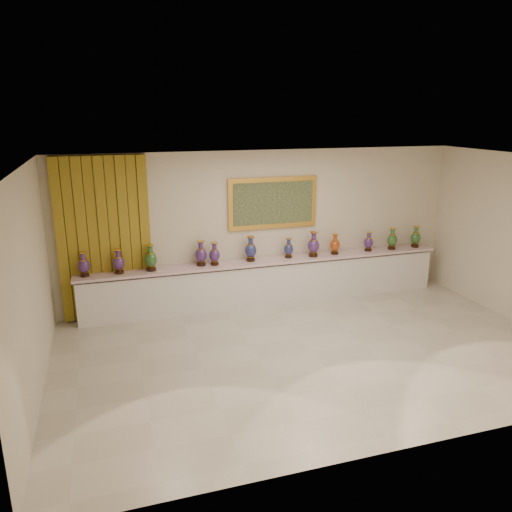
# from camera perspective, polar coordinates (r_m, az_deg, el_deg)

# --- Properties ---
(ground) EXTENTS (8.00, 8.00, 0.00)m
(ground) POSITION_cam_1_polar(r_m,az_deg,el_deg) (8.15, 6.49, -10.87)
(ground) COLOR beige
(ground) RESTS_ON ground
(room) EXTENTS (8.00, 8.00, 8.00)m
(room) POSITION_cam_1_polar(r_m,az_deg,el_deg) (9.32, -13.83, 2.58)
(room) COLOR beige
(room) RESTS_ON ground
(counter) EXTENTS (7.28, 0.48, 0.90)m
(counter) POSITION_cam_1_polar(r_m,az_deg,el_deg) (9.93, 1.33, -2.98)
(counter) COLOR white
(counter) RESTS_ON ground
(vase_0) EXTENTS (0.21, 0.21, 0.44)m
(vase_0) POSITION_cam_1_polar(r_m,az_deg,el_deg) (9.24, -19.08, -1.04)
(vase_0) COLOR black
(vase_0) RESTS_ON counter
(vase_1) EXTENTS (0.26, 0.26, 0.45)m
(vase_1) POSITION_cam_1_polar(r_m,az_deg,el_deg) (9.23, -15.43, -0.73)
(vase_1) COLOR black
(vase_1) RESTS_ON counter
(vase_2) EXTENTS (0.30, 0.30, 0.49)m
(vase_2) POSITION_cam_1_polar(r_m,az_deg,el_deg) (9.25, -11.94, -0.34)
(vase_2) COLOR black
(vase_2) RESTS_ON counter
(vase_3) EXTENTS (0.26, 0.26, 0.48)m
(vase_3) POSITION_cam_1_polar(r_m,az_deg,el_deg) (9.41, -6.31, 0.18)
(vase_3) COLOR black
(vase_3) RESTS_ON counter
(vase_4) EXTENTS (0.21, 0.21, 0.44)m
(vase_4) POSITION_cam_1_polar(r_m,az_deg,el_deg) (9.42, -4.76, 0.13)
(vase_4) COLOR black
(vase_4) RESTS_ON counter
(vase_5) EXTENTS (0.27, 0.27, 0.49)m
(vase_5) POSITION_cam_1_polar(r_m,az_deg,el_deg) (9.64, -0.62, 0.68)
(vase_5) COLOR black
(vase_5) RESTS_ON counter
(vase_6) EXTENTS (0.23, 0.23, 0.40)m
(vase_6) POSITION_cam_1_polar(r_m,az_deg,el_deg) (9.89, 3.75, 0.81)
(vase_6) COLOR black
(vase_6) RESTS_ON counter
(vase_7) EXTENTS (0.24, 0.24, 0.51)m
(vase_7) POSITION_cam_1_polar(r_m,az_deg,el_deg) (10.01, 6.59, 1.21)
(vase_7) COLOR black
(vase_7) RESTS_ON counter
(vase_8) EXTENTS (0.24, 0.24, 0.42)m
(vase_8) POSITION_cam_1_polar(r_m,az_deg,el_deg) (10.24, 9.01, 1.25)
(vase_8) COLOR black
(vase_8) RESTS_ON counter
(vase_9) EXTENTS (0.23, 0.23, 0.40)m
(vase_9) POSITION_cam_1_polar(r_m,az_deg,el_deg) (10.62, 12.73, 1.52)
(vase_9) COLOR black
(vase_9) RESTS_ON counter
(vase_10) EXTENTS (0.28, 0.28, 0.45)m
(vase_10) POSITION_cam_1_polar(r_m,az_deg,el_deg) (10.86, 15.29, 1.80)
(vase_10) COLOR black
(vase_10) RESTS_ON counter
(vase_11) EXTENTS (0.28, 0.28, 0.46)m
(vase_11) POSITION_cam_1_polar(r_m,az_deg,el_deg) (11.18, 17.77, 2.01)
(vase_11) COLOR black
(vase_11) RESTS_ON counter
(label_card) EXTENTS (0.10, 0.06, 0.00)m
(label_card) POSITION_cam_1_polar(r_m,az_deg,el_deg) (9.22, -10.98, -1.74)
(label_card) COLOR white
(label_card) RESTS_ON counter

